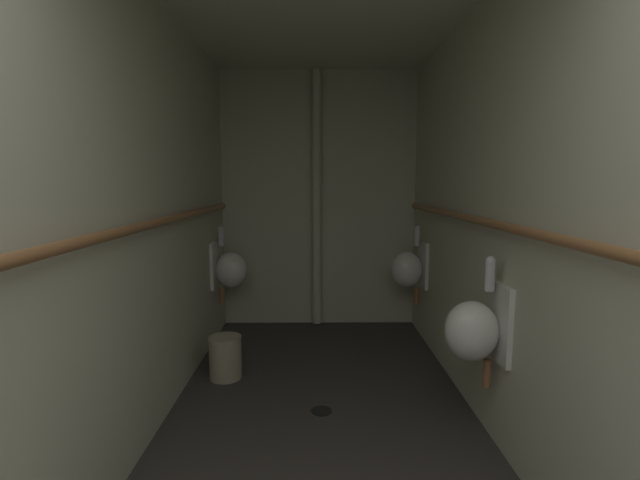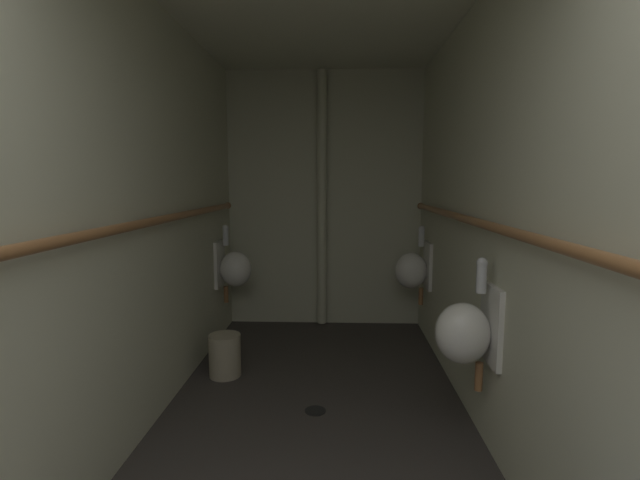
% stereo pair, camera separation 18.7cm
% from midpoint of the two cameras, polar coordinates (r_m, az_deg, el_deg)
% --- Properties ---
extents(floor, '(2.13, 4.66, 0.08)m').
position_cam_midpoint_polar(floor, '(2.93, -1.73, -24.61)').
color(floor, '#383330').
rests_on(floor, ground).
extents(wall_left, '(0.06, 4.66, 2.64)m').
position_cam_midpoint_polar(wall_left, '(2.72, -24.24, 2.65)').
color(wall_left, beige).
rests_on(wall_left, ground).
extents(wall_right, '(0.06, 4.66, 2.64)m').
position_cam_midpoint_polar(wall_right, '(2.68, 20.91, 2.76)').
color(wall_right, beige).
rests_on(wall_right, ground).
extents(wall_back, '(2.13, 0.06, 2.64)m').
position_cam_midpoint_polar(wall_back, '(4.79, -1.27, 5.02)').
color(wall_back, beige).
rests_on(wall_back, ground).
extents(urinal_left_mid, '(0.32, 0.30, 0.76)m').
position_cam_midpoint_polar(urinal_left_mid, '(4.43, -12.52, -3.53)').
color(urinal_left_mid, silver).
extents(urinal_right_mid, '(0.32, 0.30, 0.76)m').
position_cam_midpoint_polar(urinal_right_mid, '(2.71, 16.99, -10.60)').
color(urinal_right_mid, silver).
extents(urinal_right_far, '(0.32, 0.30, 0.76)m').
position_cam_midpoint_polar(urinal_right_far, '(4.41, 9.93, -3.52)').
color(urinal_right_far, silver).
extents(supply_pipe_left, '(0.06, 3.93, 0.06)m').
position_cam_midpoint_polar(supply_pipe_left, '(2.72, -22.16, 1.88)').
color(supply_pipe_left, '#936038').
extents(supply_pipe_right, '(0.06, 3.96, 0.06)m').
position_cam_midpoint_polar(supply_pipe_right, '(2.67, 18.90, 1.93)').
color(supply_pipe_right, '#936038').
extents(standpipe_back_wall, '(0.10, 0.10, 2.59)m').
position_cam_midpoint_polar(standpipe_back_wall, '(4.68, -1.57, 4.97)').
color(standpipe_back_wall, beige).
rests_on(standpipe_back_wall, ground).
extents(floor_drain, '(0.14, 0.14, 0.01)m').
position_cam_midpoint_polar(floor_drain, '(3.22, -1.61, -20.60)').
color(floor_drain, black).
rests_on(floor_drain, ground).
extents(waste_bin, '(0.25, 0.25, 0.33)m').
position_cam_midpoint_polar(waste_bin, '(3.72, -13.23, -14.12)').
color(waste_bin, '#9E937A').
rests_on(waste_bin, ground).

